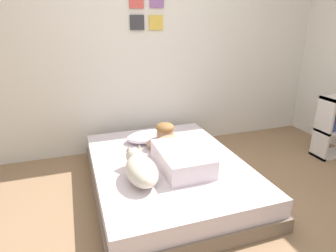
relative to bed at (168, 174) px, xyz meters
The scene contains 9 objects.
ground_plane 0.64m from the bed, 80.40° to the right, with size 13.43×13.43×0.00m, color #8C6B4C.
back_wall 1.58m from the bed, 84.78° to the left, with size 4.71×0.12×2.50m.
bed is the anchor object (origin of this frame).
pillow 0.57m from the bed, 94.23° to the left, with size 0.52×0.32×0.11m, color silver.
person_lying 0.27m from the bed, 20.84° to the right, with size 0.43×0.92×0.27m.
dog 0.49m from the bed, 142.22° to the right, with size 0.26×0.57×0.21m.
coffee_cup 0.43m from the bed, 57.00° to the left, with size 0.12×0.09×0.07m.
cell_phone 0.18m from the bed, 96.84° to the left, with size 0.07×0.14×0.01m, color black.
bookshelf 2.16m from the bed, ahead, with size 0.45×0.24×0.75m.
Camera 1 is at (-0.91, -1.79, 1.58)m, focal length 31.01 mm.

